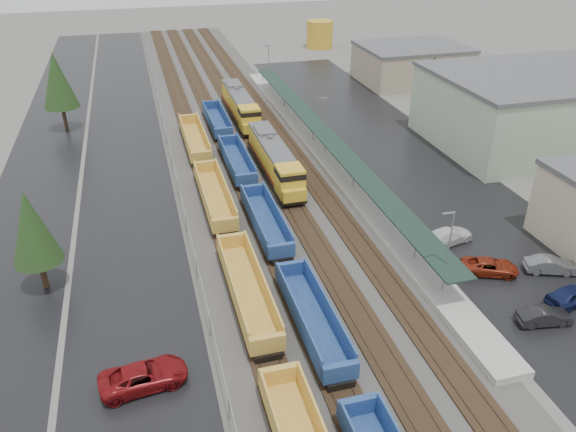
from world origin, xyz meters
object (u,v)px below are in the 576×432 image
at_px(locomotive_lead, 275,160).
at_px(parked_car_west_c, 144,376).
at_px(parked_car_east_a, 544,316).
at_px(parked_car_east_c, 448,236).
at_px(storage_tank, 320,34).
at_px(parked_car_east_e, 550,265).
at_px(locomotive_trail, 241,106).
at_px(well_string_blue, 286,263).
at_px(parked_car_east_d, 574,295).
at_px(parked_car_east_b, 490,267).
at_px(well_string_yellow, 247,290).

relative_size(locomotive_lead, parked_car_west_c, 3.15).
xyz_separation_m(parked_car_east_a, parked_car_east_c, (-1.15, 12.58, 0.07)).
xyz_separation_m(storage_tank, parked_car_east_e, (-8.35, -90.48, -2.23)).
relative_size(locomotive_trail, parked_car_east_e, 4.20).
height_order(well_string_blue, parked_car_east_d, well_string_blue).
bearing_deg(parked_car_east_b, parked_car_east_a, -157.40).
distance_m(parked_car_east_b, parked_car_east_d, 6.89).
bearing_deg(locomotive_trail, parked_car_west_c, -108.05).
height_order(locomotive_lead, well_string_yellow, locomotive_lead).
distance_m(well_string_yellow, well_string_blue, 4.95).
relative_size(locomotive_trail, parked_car_east_a, 4.38).
xyz_separation_m(locomotive_trail, parked_car_east_c, (12.24, -39.61, -1.47)).
bearing_deg(parked_car_east_b, locomotive_lead, 49.84).
relative_size(parked_car_west_c, parked_car_east_e, 1.33).
distance_m(parked_car_east_b, parked_car_east_c, 5.59).
height_order(parked_car_east_d, parked_car_east_e, parked_car_east_d).
height_order(locomotive_trail, parked_car_east_b, locomotive_trail).
bearing_deg(parked_car_east_e, well_string_blue, 95.32).
relative_size(storage_tank, parked_car_east_a, 1.41).
bearing_deg(locomotive_trail, parked_car_east_e, -68.37).
bearing_deg(well_string_blue, parked_car_east_e, -14.58).
xyz_separation_m(locomotive_lead, parked_car_east_e, (18.40, -25.39, -1.52)).
height_order(storage_tank, parked_car_east_b, storage_tank).
bearing_deg(parked_car_east_d, parked_car_east_b, 28.66).
distance_m(locomotive_trail, parked_car_east_e, 49.93).
bearing_deg(parked_car_west_c, well_string_blue, -58.28).
height_order(parked_car_west_c, parked_car_east_e, parked_car_west_c).
bearing_deg(parked_car_east_b, storage_tank, 12.51).
height_order(locomotive_trail, parked_car_east_e, locomotive_trail).
height_order(parked_car_east_c, parked_car_east_d, parked_car_east_d).
bearing_deg(storage_tank, parked_car_east_c, -99.83).
relative_size(parked_car_west_c, parked_car_east_b, 1.19).
relative_size(well_string_yellow, parked_car_east_c, 15.93).
bearing_deg(parked_car_east_b, parked_car_east_c, 31.13).
distance_m(storage_tank, parked_car_west_c, 104.13).
bearing_deg(parked_car_west_c, parked_car_east_b, -86.59).
height_order(parked_car_east_b, parked_car_east_e, parked_car_east_e).
bearing_deg(parked_car_east_e, well_string_yellow, 103.61).
xyz_separation_m(parked_car_east_d, parked_car_east_e, (1.09, 4.26, -0.10)).
bearing_deg(locomotive_lead, parked_car_east_e, -54.08).
bearing_deg(well_string_yellow, storage_tank, 68.36).
bearing_deg(locomotive_lead, locomotive_trail, 90.00).
height_order(locomotive_lead, well_string_blue, locomotive_lead).
height_order(locomotive_trail, storage_tank, storage_tank).
distance_m(storage_tank, parked_car_east_d, 95.23).
distance_m(locomotive_trail, storage_tank, 51.57).
relative_size(parked_car_west_c, parked_car_east_c, 1.11).
bearing_deg(parked_car_east_a, parked_car_east_e, -32.24).
height_order(parked_car_west_c, parked_car_east_a, parked_car_west_c).
xyz_separation_m(locomotive_lead, parked_car_east_c, (12.24, -18.61, -1.47)).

